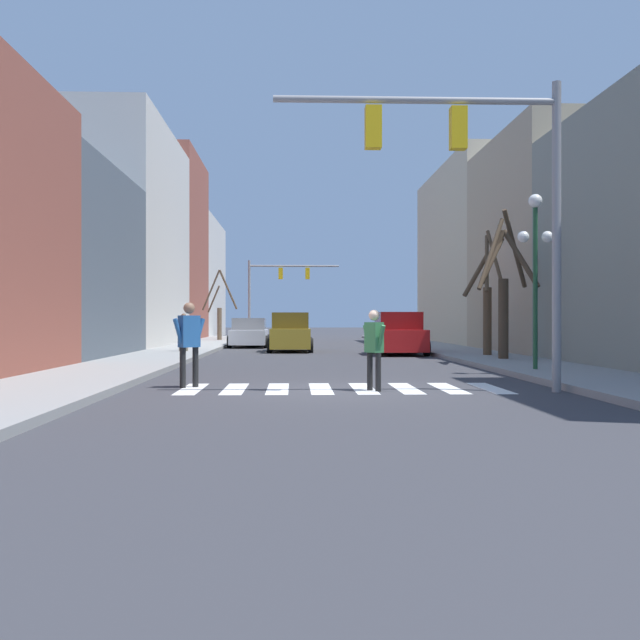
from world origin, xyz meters
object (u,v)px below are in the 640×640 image
Objects in this scene: traffic_signal_near at (477,169)px; street_lamp_right_corner at (535,246)px; car_driving_toward_lane at (398,335)px; pedestrian_near_right_corner at (189,337)px; pedestrian_on_left_sidewalk at (374,343)px; street_tree_left_far at (220,312)px; car_parked_left_near at (290,334)px; pedestrian_waiting_at_curb at (184,329)px; traffic_signal_far at (276,282)px; car_parked_left_mid at (249,333)px; street_tree_right_near at (504,288)px; street_tree_right_far at (487,301)px.

traffic_signal_near is 5.50m from street_lamp_right_corner.
car_driving_toward_lane is 16.09m from pedestrian_near_right_corner.
pedestrian_on_left_sidewalk is 0.91× the size of pedestrian_near_right_corner.
car_parked_left_near is at bearing -72.14° from street_tree_left_far.
car_parked_left_near is at bearing -155.58° from pedestrian_waiting_at_curb.
traffic_signal_near is at bearing -75.85° from street_tree_left_far.
traffic_signal_far is at bearing -176.93° from car_parked_left_near.
car_parked_left_mid is 6.02m from car_parked_left_near.
traffic_signal_near is 10.60m from street_tree_right_near.
traffic_signal_far is 28.85m from street_tree_right_far.
street_tree_right_far is at bearing -55.20° from pedestrian_on_left_sidewalk.
traffic_signal_near reaches higher than street_tree_left_far.
street_tree_right_far is (2.76, -3.56, 1.31)m from car_driving_toward_lane.
street_lamp_right_corner is 6.81m from pedestrian_on_left_sidewalk.
pedestrian_near_right_corner is at bearing -6.70° from car_parked_left_near.
pedestrian_near_right_corner is at bearing -179.80° from car_parked_left_mid.
street_tree_right_far is 2.58m from street_tree_right_near.
traffic_signal_near is 1.46× the size of car_driving_toward_lane.
pedestrian_near_right_corner is 32.15m from street_tree_left_far.
street_tree_left_far is (-0.20, 17.05, 0.89)m from pedestrian_waiting_at_curb.
street_lamp_right_corner is 0.94× the size of car_parked_left_mid.
pedestrian_waiting_at_curb is at bearing -89.33° from street_tree_left_far.
pedestrian_near_right_corner is at bearing -137.12° from street_tree_right_near.
pedestrian_near_right_corner is 0.40× the size of street_tree_left_far.
pedestrian_waiting_at_curb is 13.29m from street_tree_right_near.
pedestrian_on_left_sidewalk is 0.33× the size of street_tree_right_near.
traffic_signal_far is 7.81m from street_tree_left_far.
pedestrian_on_left_sidewalk reaches higher than car_parked_left_mid.
car_parked_left_near is 0.98× the size of car_driving_toward_lane.
street_lamp_right_corner reaches higher than street_tree_right_far.
car_parked_left_mid is at bearing 122.19° from street_tree_right_near.
street_tree_right_far is at bearing -142.49° from car_parked_left_mid.
street_tree_left_far is (-11.83, 20.91, -0.16)m from street_tree_right_far.
car_parked_left_mid is (-5.98, 24.68, -3.74)m from traffic_signal_near.
traffic_signal_far is at bearing -26.58° from pedestrian_on_left_sidewalk.
pedestrian_near_right_corner is 14.56m from street_tree_right_far.
car_driving_toward_lane is at bearing 87.60° from traffic_signal_near.
traffic_signal_far is 3.64× the size of pedestrian_near_right_corner.
street_lamp_right_corner reaches higher than car_parked_left_mid.
traffic_signal_near is 1.38× the size of street_tree_left_far.
traffic_signal_far is 39.79m from pedestrian_on_left_sidewalk.
traffic_signal_near is 0.94× the size of traffic_signal_far.
traffic_signal_far reaches higher than street_tree_right_near.
car_parked_left_near is 2.68× the size of pedestrian_waiting_at_curb.
street_tree_right_near reaches higher than pedestrian_near_right_corner.
traffic_signal_near reaches higher than street_lamp_right_corner.
traffic_signal_near is 1.24× the size of street_tree_right_near.
pedestrian_near_right_corner is (0.08, -23.39, 0.36)m from car_parked_left_mid.
traffic_signal_near is at bearing -50.92° from pedestrian_near_right_corner.
pedestrian_near_right_corner is 0.36× the size of street_tree_right_near.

